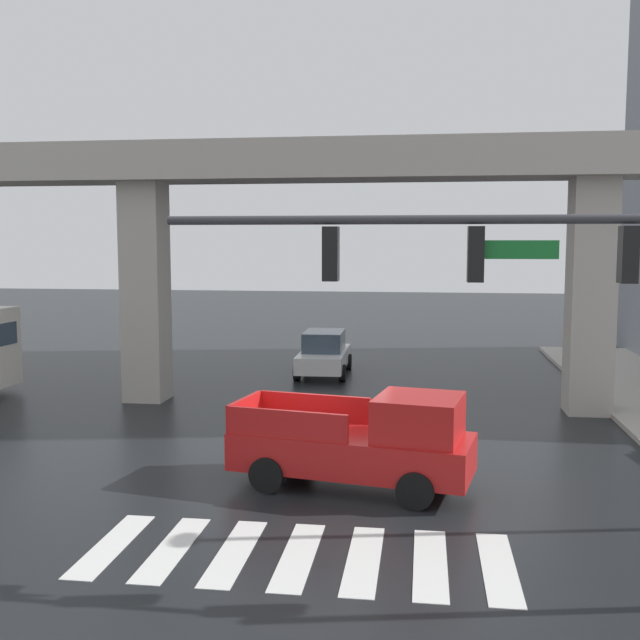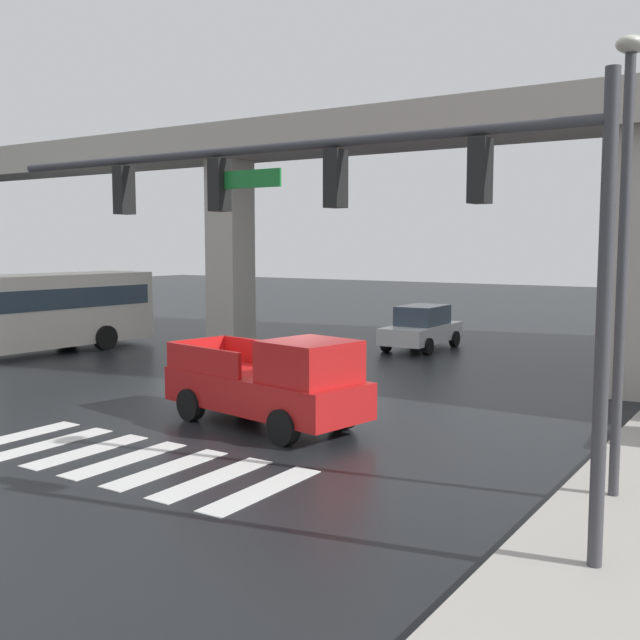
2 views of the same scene
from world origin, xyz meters
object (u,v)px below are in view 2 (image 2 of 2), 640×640
at_px(traffic_signal_mast, 344,206).
at_px(street_lamp_near_corner, 624,217).
at_px(pickup_truck, 273,384).
at_px(city_bus, 16,310).
at_px(sedan_white, 422,328).

relative_size(traffic_signal_mast, street_lamp_near_corner, 1.50).
height_order(pickup_truck, city_bus, city_bus).
bearing_deg(city_bus, street_lamp_near_corner, -12.25).
distance_m(traffic_signal_mast, street_lamp_near_corner, 4.39).
xyz_separation_m(sedan_white, street_lamp_near_corner, (10.26, -14.65, 3.70)).
relative_size(pickup_truck, city_bus, 0.49).
bearing_deg(traffic_signal_mast, city_bus, 157.67).
distance_m(city_bus, sedan_white, 15.36).
relative_size(pickup_truck, street_lamp_near_corner, 0.74).
xyz_separation_m(traffic_signal_mast, street_lamp_near_corner, (3.28, 2.91, -0.12)).
xyz_separation_m(sedan_white, traffic_signal_mast, (6.99, -17.56, 3.83)).
distance_m(city_bus, street_lamp_near_corner, 22.69).
bearing_deg(pickup_truck, sedan_white, 101.26).
relative_size(sedan_white, street_lamp_near_corner, 0.60).
bearing_deg(street_lamp_near_corner, traffic_signal_mast, -138.37).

